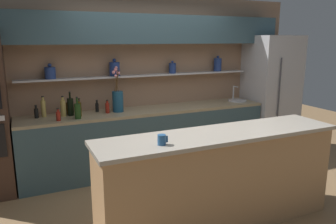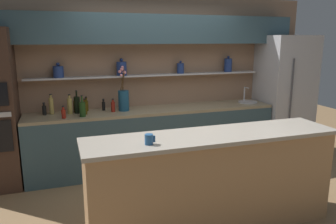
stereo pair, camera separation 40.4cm
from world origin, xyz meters
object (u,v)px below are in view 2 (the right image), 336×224
(sink_fixture, at_px, (247,101))
(bottle_sauce_0, at_px, (113,106))
(bottle_sauce_10, at_px, (104,105))
(refrigerator, at_px, (284,96))
(bottle_wine_2, at_px, (82,109))
(bottle_oil_4, at_px, (86,105))
(bottle_oil_1, at_px, (76,106))
(bottle_oil_8, at_px, (85,108))
(bottle_sauce_7, at_px, (64,113))
(flower_vase, at_px, (124,99))
(bottle_spirit_6, at_px, (70,106))
(coffee_mug, at_px, (149,139))
(bottle_wine_9, at_px, (77,105))
(bottle_spirit_3, at_px, (51,106))
(bottle_sauce_5, at_px, (44,110))

(sink_fixture, distance_m, bottle_sauce_0, 2.24)
(bottle_sauce_10, bearing_deg, refrigerator, -3.70)
(bottle_wine_2, xyz_separation_m, bottle_oil_4, (0.08, 0.35, -0.02))
(bottle_oil_1, relative_size, bottle_oil_8, 1.02)
(bottle_oil_1, height_order, bottle_oil_4, bottle_oil_1)
(sink_fixture, relative_size, bottle_sauce_7, 1.87)
(sink_fixture, bearing_deg, refrigerator, -4.09)
(bottle_wine_2, height_order, bottle_sauce_7, bottle_wine_2)
(bottle_wine_2, bearing_deg, bottle_oil_8, 72.38)
(bottle_oil_4, height_order, bottle_sauce_10, bottle_oil_4)
(bottle_wine_2, distance_m, bottle_sauce_10, 0.46)
(refrigerator, height_order, bottle_oil_4, refrigerator)
(flower_vase, xyz_separation_m, bottle_oil_1, (-0.68, 0.12, -0.09))
(refrigerator, height_order, bottle_sauce_7, refrigerator)
(bottle_spirit_6, bearing_deg, coffee_mug, -72.73)
(bottle_sauce_7, distance_m, bottle_wine_9, 0.32)
(bottle_oil_1, relative_size, bottle_wine_9, 0.69)
(bottle_oil_4, distance_m, bottle_wine_9, 0.18)
(bottle_spirit_3, relative_size, bottle_sauce_10, 1.65)
(refrigerator, bearing_deg, bottle_spirit_6, 178.41)
(bottle_wine_9, bearing_deg, coffee_mug, -75.47)
(flower_vase, xyz_separation_m, bottle_oil_8, (-0.56, -0.07, -0.09))
(bottle_oil_8, bearing_deg, refrigerator, -0.10)
(refrigerator, bearing_deg, bottle_spirit_3, 177.31)
(bottle_oil_1, relative_size, bottle_spirit_6, 0.82)
(bottle_wine_2, distance_m, coffee_mug, 1.80)
(sink_fixture, relative_size, bottle_spirit_6, 1.11)
(flower_vase, height_order, bottle_sauce_0, flower_vase)
(bottle_oil_8, bearing_deg, bottle_wine_9, 133.45)
(bottle_oil_8, bearing_deg, bottle_sauce_10, 33.80)
(bottle_sauce_7, height_order, bottle_sauce_10, bottle_sauce_10)
(sink_fixture, bearing_deg, bottle_oil_4, 176.17)
(flower_vase, relative_size, bottle_sauce_5, 3.70)
(bottle_sauce_7, bearing_deg, bottle_sauce_10, 30.44)
(bottle_oil_1, distance_m, bottle_sauce_7, 0.38)
(sink_fixture, xyz_separation_m, bottle_sauce_5, (-3.17, 0.09, 0.05))
(bottle_sauce_10, bearing_deg, sink_fixture, -3.59)
(sink_fixture, distance_m, bottle_spirit_6, 2.83)
(bottle_sauce_0, distance_m, bottle_wine_2, 0.47)
(bottle_spirit_3, distance_m, coffee_mug, 2.22)
(refrigerator, distance_m, coffee_mug, 3.45)
(bottle_oil_1, xyz_separation_m, bottle_sauce_7, (-0.17, -0.33, -0.02))
(bottle_oil_4, distance_m, bottle_sauce_5, 0.58)
(refrigerator, distance_m, sink_fixture, 0.68)
(flower_vase, height_order, bottle_spirit_3, flower_vase)
(bottle_wine_2, xyz_separation_m, bottle_spirit_3, (-0.40, 0.30, 0.01))
(flower_vase, distance_m, bottle_spirit_6, 0.76)
(bottle_oil_8, xyz_separation_m, bottle_wine_9, (-0.10, 0.10, 0.04))
(flower_vase, bearing_deg, bottle_oil_8, -172.87)
(bottle_sauce_0, height_order, bottle_oil_1, bottle_oil_1)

